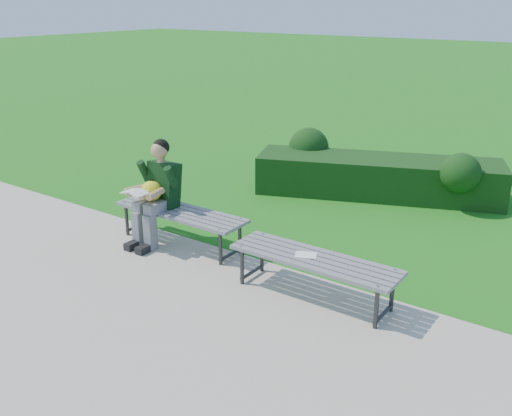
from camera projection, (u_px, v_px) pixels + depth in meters
ground at (244, 256)px, 6.94m from camera, size 80.00×80.00×0.00m
walkway at (139, 317)px, 5.59m from camera, size 30.00×3.50×0.02m
hedge at (375, 173)px, 9.04m from camera, size 3.86×2.25×0.91m
bench_left at (181, 215)px, 7.11m from camera, size 1.80×0.50×0.46m
bench_right at (314, 262)px, 5.83m from camera, size 1.80×0.50×0.46m
seated_boy at (156, 190)px, 7.10m from camera, size 0.56×0.76×1.31m
paper_sheet at (306, 255)px, 5.86m from camera, size 0.27×0.23×0.01m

